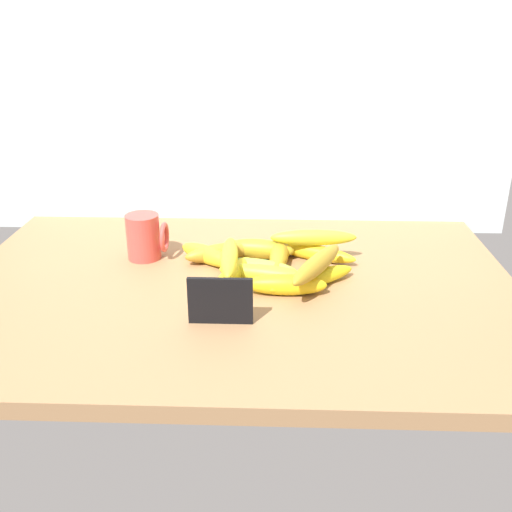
% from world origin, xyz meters
% --- Properties ---
extents(counter_top, '(1.10, 0.76, 0.03)m').
position_xyz_m(counter_top, '(0.00, 0.00, 0.01)').
color(counter_top, '#99714A').
rests_on(counter_top, ground).
extents(back_wall, '(1.30, 0.02, 0.70)m').
position_xyz_m(back_wall, '(0.00, 0.39, 0.35)').
color(back_wall, silver).
rests_on(back_wall, ground).
extents(chalkboard_sign, '(0.11, 0.02, 0.08)m').
position_xyz_m(chalkboard_sign, '(-0.02, -0.15, 0.07)').
color(chalkboard_sign, black).
rests_on(chalkboard_sign, counter_top).
extents(coffee_mug, '(0.09, 0.07, 0.10)m').
position_xyz_m(coffee_mug, '(-0.20, 0.12, 0.08)').
color(coffee_mug, '#D24741').
rests_on(coffee_mug, counter_top).
extents(banana_0, '(0.05, 0.20, 0.04)m').
position_xyz_m(banana_0, '(0.08, 0.11, 0.05)').
color(banana_0, gold).
rests_on(banana_0, counter_top).
extents(banana_1, '(0.16, 0.06, 0.04)m').
position_xyz_m(banana_1, '(0.04, 0.13, 0.05)').
color(banana_1, gold).
rests_on(banana_1, counter_top).
extents(banana_2, '(0.15, 0.04, 0.04)m').
position_xyz_m(banana_2, '(0.10, -0.04, 0.05)').
color(banana_2, yellow).
rests_on(banana_2, counter_top).
extents(banana_3, '(0.18, 0.13, 0.03)m').
position_xyz_m(banana_3, '(0.15, -0.01, 0.05)').
color(banana_3, yellow).
rests_on(banana_3, counter_top).
extents(banana_4, '(0.14, 0.12, 0.04)m').
position_xyz_m(banana_4, '(-0.07, 0.10, 0.05)').
color(banana_4, yellow).
rests_on(banana_4, counter_top).
extents(banana_5, '(0.09, 0.16, 0.04)m').
position_xyz_m(banana_5, '(-0.01, 0.01, 0.05)').
color(banana_5, yellow).
rests_on(banana_5, counter_top).
extents(banana_6, '(0.17, 0.10, 0.04)m').
position_xyz_m(banana_6, '(-0.03, 0.11, 0.05)').
color(banana_6, '#B18226').
rests_on(banana_6, counter_top).
extents(banana_7, '(0.20, 0.12, 0.03)m').
position_xyz_m(banana_7, '(0.15, 0.13, 0.05)').
color(banana_7, yellow).
rests_on(banana_7, counter_top).
extents(banana_8, '(0.16, 0.07, 0.03)m').
position_xyz_m(banana_8, '(0.05, 0.05, 0.05)').
color(banana_8, '#89B33C').
rests_on(banana_8, counter_top).
extents(banana_9, '(0.19, 0.08, 0.04)m').
position_xyz_m(banana_9, '(0.06, 0.01, 0.05)').
color(banana_9, gold).
rests_on(banana_9, counter_top).
extents(banana_10, '(0.18, 0.04, 0.03)m').
position_xyz_m(banana_10, '(0.16, 0.13, 0.08)').
color(banana_10, yellow).
rests_on(banana_10, banana_7).
extents(banana_11, '(0.04, 0.19, 0.03)m').
position_xyz_m(banana_11, '(-0.01, 0.01, 0.08)').
color(banana_11, yellow).
rests_on(banana_11, banana_5).
extents(banana_12, '(0.12, 0.19, 0.04)m').
position_xyz_m(banana_12, '(0.15, -0.02, 0.08)').
color(banana_12, '#AC8523').
rests_on(banana_12, banana_3).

